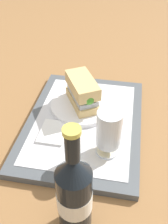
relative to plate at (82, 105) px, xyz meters
name	(u,v)px	position (x,y,z in m)	size (l,w,h in m)	color
ground_plane	(84,125)	(0.06, 0.02, -0.03)	(3.00, 3.00, 0.00)	olive
tray	(84,123)	(0.06, 0.02, -0.02)	(0.44, 0.32, 0.02)	#4C5156
placemat	(84,120)	(0.06, 0.02, -0.01)	(0.38, 0.27, 0.00)	silver
plate	(82,105)	(0.00, 0.00, 0.00)	(0.19, 0.19, 0.01)	white
sandwich	(83,92)	(0.00, 0.00, 0.05)	(0.14, 0.12, 0.08)	tan
beer_glass	(109,131)	(0.16, 0.09, 0.06)	(0.06, 0.06, 0.12)	silver
napkin_folded	(53,132)	(0.12, -0.06, 0.00)	(0.09, 0.07, 0.01)	white
beer_bottle	(74,195)	(0.35, 0.05, 0.08)	(0.07, 0.07, 0.27)	black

